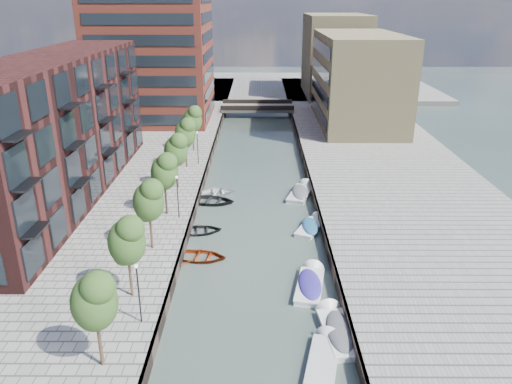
{
  "coord_description": "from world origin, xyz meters",
  "views": [
    {
      "loc": [
        0.22,
        -18.48,
        20.23
      ],
      "look_at": [
        0.0,
        24.22,
        3.5
      ],
      "focal_mm": 35.0,
      "sensor_mm": 36.0,
      "label": 1
    }
  ],
  "objects_px": {
    "motorboat_0": "(310,283)",
    "sloop_4": "(211,203)",
    "sloop_1": "(200,233)",
    "sloop_3": "(216,194)",
    "tree_0": "(94,299)",
    "motorboat_4": "(301,193)",
    "sloop_2": "(200,259)",
    "tree_5": "(185,132)",
    "tree_6": "(192,119)",
    "motorboat_2": "(324,356)",
    "tree_4": "(176,149)",
    "motorboat_1": "(337,329)",
    "car": "(332,123)",
    "motorboat_3": "(312,226)",
    "bridge": "(257,108)",
    "tree_3": "(164,171)",
    "tree_1": "(126,239)",
    "tree_2": "(148,199)"
  },
  "relations": [
    {
      "from": "tree_6",
      "to": "motorboat_1",
      "type": "bearing_deg",
      "value": -69.86
    },
    {
      "from": "motorboat_2",
      "to": "motorboat_4",
      "type": "relative_size",
      "value": 0.86
    },
    {
      "from": "tree_1",
      "to": "car",
      "type": "bearing_deg",
      "value": 66.94
    },
    {
      "from": "tree_2",
      "to": "motorboat_0",
      "type": "height_order",
      "value": "tree_2"
    },
    {
      "from": "sloop_4",
      "to": "motorboat_4",
      "type": "relative_size",
      "value": 0.86
    },
    {
      "from": "sloop_4",
      "to": "tree_5",
      "type": "bearing_deg",
      "value": 31.59
    },
    {
      "from": "tree_5",
      "to": "tree_6",
      "type": "xyz_separation_m",
      "value": [
        0.0,
        7.0,
        0.0
      ]
    },
    {
      "from": "tree_3",
      "to": "sloop_3",
      "type": "distance_m",
      "value": 9.97
    },
    {
      "from": "tree_2",
      "to": "motorboat_3",
      "type": "relative_size",
      "value": 1.21
    },
    {
      "from": "tree_3",
      "to": "motorboat_2",
      "type": "relative_size",
      "value": 1.17
    },
    {
      "from": "bridge",
      "to": "tree_0",
      "type": "height_order",
      "value": "tree_0"
    },
    {
      "from": "sloop_1",
      "to": "sloop_3",
      "type": "relative_size",
      "value": 0.97
    },
    {
      "from": "motorboat_4",
      "to": "car",
      "type": "bearing_deg",
      "value": 75.25
    },
    {
      "from": "bridge",
      "to": "sloop_4",
      "type": "relative_size",
      "value": 2.56
    },
    {
      "from": "tree_3",
      "to": "tree_4",
      "type": "relative_size",
      "value": 1.0
    },
    {
      "from": "tree_3",
      "to": "sloop_3",
      "type": "relative_size",
      "value": 1.4
    },
    {
      "from": "sloop_4",
      "to": "motorboat_0",
      "type": "relative_size",
      "value": 0.92
    },
    {
      "from": "tree_0",
      "to": "motorboat_3",
      "type": "distance_m",
      "value": 24.7
    },
    {
      "from": "tree_6",
      "to": "sloop_1",
      "type": "bearing_deg",
      "value": -81.86
    },
    {
      "from": "tree_4",
      "to": "sloop_1",
      "type": "relative_size",
      "value": 1.44
    },
    {
      "from": "sloop_3",
      "to": "motorboat_1",
      "type": "bearing_deg",
      "value": -178.1
    },
    {
      "from": "sloop_3",
      "to": "tree_5",
      "type": "bearing_deg",
      "value": 11.62
    },
    {
      "from": "sloop_2",
      "to": "motorboat_1",
      "type": "bearing_deg",
      "value": -127.42
    },
    {
      "from": "sloop_1",
      "to": "car",
      "type": "height_order",
      "value": "car"
    },
    {
      "from": "tree_5",
      "to": "tree_6",
      "type": "relative_size",
      "value": 1.0
    },
    {
      "from": "tree_0",
      "to": "tree_6",
      "type": "distance_m",
      "value": 42.0
    },
    {
      "from": "sloop_2",
      "to": "tree_5",
      "type": "bearing_deg",
      "value": 17.1
    },
    {
      "from": "sloop_2",
      "to": "motorboat_3",
      "type": "height_order",
      "value": "motorboat_3"
    },
    {
      "from": "tree_4",
      "to": "tree_5",
      "type": "relative_size",
      "value": 1.0
    },
    {
      "from": "tree_4",
      "to": "sloop_4",
      "type": "bearing_deg",
      "value": -29.17
    },
    {
      "from": "tree_0",
      "to": "motorboat_1",
      "type": "xyz_separation_m",
      "value": [
        13.83,
        4.28,
        -5.09
      ]
    },
    {
      "from": "sloop_1",
      "to": "motorboat_3",
      "type": "xyz_separation_m",
      "value": [
        10.41,
        1.02,
        0.19
      ]
    },
    {
      "from": "tree_0",
      "to": "tree_1",
      "type": "bearing_deg",
      "value": 90.0
    },
    {
      "from": "tree_0",
      "to": "motorboat_4",
      "type": "height_order",
      "value": "tree_0"
    },
    {
      "from": "sloop_2",
      "to": "motorboat_4",
      "type": "xyz_separation_m",
      "value": [
        9.51,
        14.54,
        0.23
      ]
    },
    {
      "from": "motorboat_2",
      "to": "motorboat_1",
      "type": "bearing_deg",
      "value": 64.95
    },
    {
      "from": "motorboat_3",
      "to": "tree_5",
      "type": "bearing_deg",
      "value": 132.23
    },
    {
      "from": "tree_5",
      "to": "sloop_2",
      "type": "relative_size",
      "value": 1.34
    },
    {
      "from": "motorboat_0",
      "to": "sloop_4",
      "type": "bearing_deg",
      "value": 118.98
    },
    {
      "from": "sloop_1",
      "to": "motorboat_1",
      "type": "height_order",
      "value": "motorboat_1"
    },
    {
      "from": "tree_4",
      "to": "tree_6",
      "type": "xyz_separation_m",
      "value": [
        0.0,
        14.0,
        0.0
      ]
    },
    {
      "from": "tree_4",
      "to": "sloop_2",
      "type": "distance_m",
      "value": 15.58
    },
    {
      "from": "sloop_4",
      "to": "bridge",
      "type": "bearing_deg",
      "value": 2.86
    },
    {
      "from": "sloop_1",
      "to": "sloop_3",
      "type": "bearing_deg",
      "value": -12.44
    },
    {
      "from": "sloop_1",
      "to": "car",
      "type": "distance_m",
      "value": 39.88
    },
    {
      "from": "tree_5",
      "to": "tree_1",
      "type": "bearing_deg",
      "value": -90.0
    },
    {
      "from": "tree_3",
      "to": "motorboat_4",
      "type": "xyz_separation_m",
      "value": [
        13.42,
        7.42,
        -5.08
      ]
    },
    {
      "from": "tree_1",
      "to": "motorboat_1",
      "type": "bearing_deg",
      "value": -11.11
    },
    {
      "from": "tree_0",
      "to": "tree_3",
      "type": "distance_m",
      "value": 21.0
    },
    {
      "from": "motorboat_0",
      "to": "tree_3",
      "type": "bearing_deg",
      "value": 138.49
    }
  ]
}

